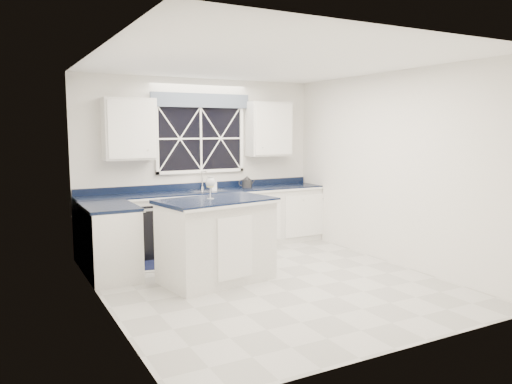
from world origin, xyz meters
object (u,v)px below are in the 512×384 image
dishwasher (140,230)px  kettle (247,182)px  wine_glass (210,183)px  island (216,240)px  soap_bottle (214,183)px  faucet (203,179)px

dishwasher → kettle: kettle is taller
kettle → wine_glass: wine_glass is taller
dishwasher → wine_glass: size_ratio=2.96×
dishwasher → island: 1.69m
dishwasher → soap_bottle: 1.40m
wine_glass → soap_bottle: (0.77, 1.66, -0.20)m
island → soap_bottle: soap_bottle is taller
island → kettle: 2.17m
dishwasher → wine_glass: 1.82m
island → wine_glass: size_ratio=5.47×
dishwasher → island: size_ratio=0.54×
wine_glass → kettle: bearing=50.3°
dishwasher → kettle: size_ratio=3.20×
island → kettle: bearing=42.5°
wine_glass → soap_bottle: 1.84m
wine_glass → faucet: bearing=70.6°
wine_glass → soap_bottle: bearing=65.3°
faucet → wine_glass: bearing=-109.4°
faucet → island: faucet is taller
wine_glass → soap_bottle: wine_glass is taller
faucet → wine_glass: size_ratio=1.09×
dishwasher → soap_bottle: bearing=5.0°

